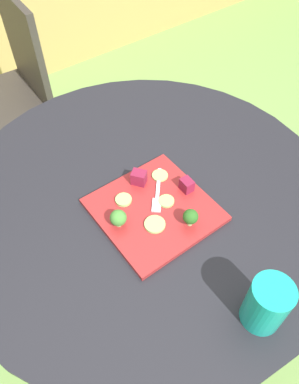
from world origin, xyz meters
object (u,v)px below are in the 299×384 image
Objects in this scene: salad_plate at (154,210)px; fork at (158,194)px; drinking_glass at (266,305)px; patio_chair at (10,83)px.

fork is at bearing 41.71° from salad_plate.
drinking_glass is 0.40m from fork.
patio_chair is at bearing 89.43° from salad_plate.
drinking_glass is (0.00, -1.50, 0.28)m from patio_chair.
patio_chair is 1.13m from fork.
drinking_glass reaches higher than salad_plate.
fork is (0.02, -1.10, 0.24)m from patio_chair.
salad_plate is 2.18× the size of drinking_glass.
patio_chair is at bearing 91.29° from fork.
salad_plate is at bearing -138.29° from fork.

